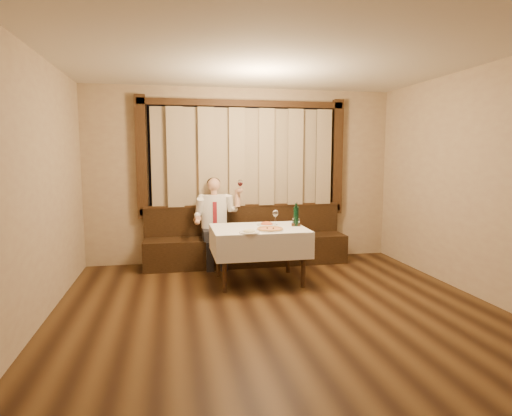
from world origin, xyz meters
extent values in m
cube|color=black|center=(0.00, 0.00, -0.01)|extent=(5.00, 6.00, 0.01)
cube|color=silver|center=(0.00, 0.00, 2.80)|extent=(5.00, 6.00, 0.01)
cube|color=tan|center=(0.00, 3.00, 1.40)|extent=(5.00, 0.01, 2.80)
cube|color=tan|center=(-2.50, 0.00, 1.40)|extent=(0.01, 6.00, 2.80)
cube|color=black|center=(0.00, 2.98, 1.70)|extent=(3.00, 0.02, 1.60)
cube|color=orange|center=(-0.70, 2.97, 1.40)|extent=(0.50, 0.01, 0.40)
cube|color=black|center=(0.00, 2.94, 0.85)|extent=(3.30, 0.12, 0.10)
cube|color=black|center=(0.00, 2.94, 2.55)|extent=(3.30, 0.12, 0.10)
cube|color=black|center=(-1.60, 2.94, 1.70)|extent=(0.16, 0.12, 1.90)
cube|color=black|center=(1.60, 2.94, 1.70)|extent=(0.16, 0.12, 1.90)
cube|color=#8D795B|center=(0.00, 2.88, 1.70)|extent=(2.90, 0.08, 1.55)
cube|color=black|center=(0.00, 2.68, 0.23)|extent=(3.20, 0.60, 0.45)
cube|color=black|center=(0.00, 2.92, 0.68)|extent=(3.20, 0.12, 0.45)
cube|color=black|center=(0.00, 2.92, 0.92)|extent=(3.20, 0.14, 0.04)
cylinder|color=black|center=(-0.52, 1.33, 0.35)|extent=(0.06, 0.06, 0.71)
cylinder|color=black|center=(0.52, 1.33, 0.35)|extent=(0.06, 0.06, 0.71)
cylinder|color=black|center=(-0.52, 2.07, 0.35)|extent=(0.06, 0.06, 0.71)
cylinder|color=black|center=(0.52, 2.07, 0.35)|extent=(0.06, 0.06, 0.71)
cube|color=black|center=(0.00, 1.70, 0.73)|extent=(1.20, 0.90, 0.04)
cube|color=silver|center=(0.00, 1.70, 0.75)|extent=(1.26, 0.96, 0.01)
cube|color=silver|center=(0.00, 1.22, 0.58)|extent=(1.26, 0.01, 0.35)
cube|color=silver|center=(0.00, 2.18, 0.58)|extent=(1.26, 0.01, 0.35)
cube|color=silver|center=(-0.63, 1.70, 0.58)|extent=(0.01, 0.96, 0.35)
cube|color=silver|center=(0.63, 1.70, 0.58)|extent=(0.01, 0.96, 0.35)
cylinder|color=white|center=(0.10, 1.46, 0.76)|extent=(0.36, 0.36, 0.01)
cylinder|color=red|center=(0.10, 1.46, 0.77)|extent=(0.33, 0.33, 0.01)
torus|color=tan|center=(0.10, 1.46, 0.78)|extent=(0.34, 0.34, 0.03)
sphere|color=black|center=(0.07, 1.48, 0.78)|extent=(0.02, 0.02, 0.02)
sphere|color=black|center=(0.14, 1.45, 0.78)|extent=(0.02, 0.02, 0.02)
cylinder|color=white|center=(0.14, 1.86, 0.76)|extent=(0.28, 0.28, 0.02)
ellipsoid|color=#B3451C|center=(0.14, 1.86, 0.81)|extent=(0.17, 0.17, 0.08)
cylinder|color=white|center=(-0.20, 1.32, 0.76)|extent=(0.26, 0.26, 0.02)
ellipsoid|color=beige|center=(-0.20, 1.32, 0.81)|extent=(0.16, 0.16, 0.07)
cylinder|color=#0E4124|center=(0.53, 1.72, 0.89)|extent=(0.07, 0.07, 0.27)
cylinder|color=#0E4124|center=(0.53, 1.72, 1.04)|extent=(0.03, 0.03, 0.06)
cylinder|color=silver|center=(0.53, 1.72, 1.08)|extent=(0.03, 0.03, 0.01)
cylinder|color=white|center=(0.27, 1.87, 0.76)|extent=(0.07, 0.07, 0.01)
cylinder|color=white|center=(0.27, 1.87, 0.82)|extent=(0.01, 0.01, 0.11)
ellipsoid|color=white|center=(0.27, 1.87, 0.92)|extent=(0.08, 0.08, 0.10)
cube|color=black|center=(0.53, 1.72, 0.78)|extent=(0.12, 0.07, 0.04)
cube|color=black|center=(0.53, 1.72, 0.84)|extent=(0.02, 0.06, 0.09)
cylinder|color=white|center=(0.50, 1.72, 0.82)|extent=(0.03, 0.03, 0.07)
cylinder|color=silver|center=(0.50, 1.72, 0.86)|extent=(0.03, 0.03, 0.01)
cylinder|color=white|center=(0.56, 1.72, 0.82)|extent=(0.03, 0.03, 0.07)
cylinder|color=silver|center=(0.56, 1.72, 0.86)|extent=(0.03, 0.03, 0.01)
cube|color=black|center=(-0.51, 2.57, 0.53)|extent=(0.38, 0.43, 0.15)
cube|color=black|center=(-0.61, 2.35, 0.23)|extent=(0.11, 0.11, 0.45)
cube|color=black|center=(-0.40, 2.35, 0.23)|extent=(0.11, 0.11, 0.45)
ellipsoid|color=white|center=(-0.51, 2.71, 0.86)|extent=(0.40, 0.25, 0.52)
cube|color=maroon|center=(-0.51, 2.58, 0.83)|extent=(0.06, 0.01, 0.38)
cylinder|color=tan|center=(-0.51, 2.71, 1.16)|extent=(0.10, 0.10, 0.08)
sphere|color=tan|center=(-0.51, 2.71, 1.28)|extent=(0.20, 0.20, 0.20)
ellipsoid|color=black|center=(-0.51, 2.74, 1.31)|extent=(0.21, 0.21, 0.15)
sphere|color=white|center=(-0.70, 2.71, 1.07)|extent=(0.12, 0.12, 0.12)
sphere|color=white|center=(-0.32, 2.71, 1.07)|extent=(0.12, 0.12, 0.12)
sphere|color=tan|center=(-0.80, 2.32, 0.76)|extent=(0.08, 0.08, 0.08)
sphere|color=tan|center=(-0.13, 2.55, 1.20)|extent=(0.09, 0.09, 0.09)
cylinder|color=white|center=(-0.13, 2.52, 1.23)|extent=(0.01, 0.01, 0.11)
ellipsoid|color=white|center=(-0.13, 2.52, 1.32)|extent=(0.08, 0.08, 0.10)
ellipsoid|color=#4C070F|center=(-0.13, 2.52, 1.30)|extent=(0.06, 0.06, 0.06)
camera|label=1|loc=(-1.15, -3.92, 1.73)|focal=30.00mm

